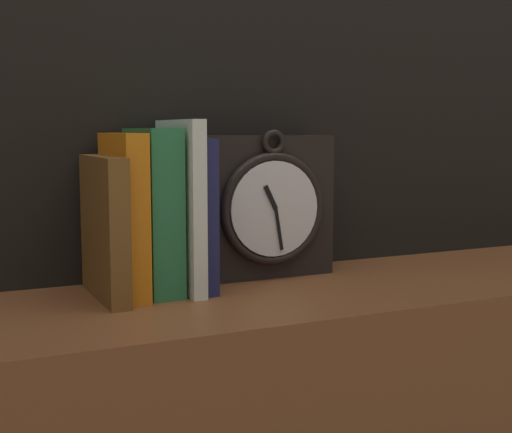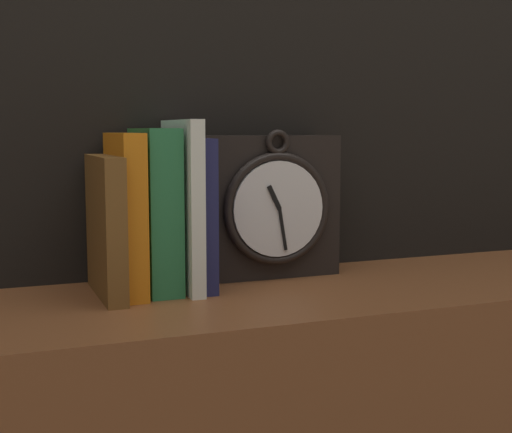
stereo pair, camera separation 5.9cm
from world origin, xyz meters
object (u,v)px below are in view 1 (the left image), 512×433
book_slot2_green (153,211)px  book_slot3_white (180,206)px  clock (263,206)px  book_slot0_brown (104,228)px  book_slot4_navy (193,213)px  book_slot1_orange (124,215)px

book_slot2_green → book_slot3_white: bearing=-10.1°
book_slot3_white → clock: bearing=14.1°
clock → book_slot0_brown: size_ratio=1.18×
book_slot2_green → book_slot4_navy: size_ratio=1.06×
book_slot3_white → book_slot4_navy: 0.02m
book_slot0_brown → book_slot1_orange: book_slot1_orange is taller
book_slot1_orange → book_slot2_green: bearing=6.8°
clock → book_slot4_navy: 0.12m
book_slot1_orange → book_slot2_green: 0.04m
book_slot1_orange → book_slot2_green: size_ratio=0.97×
book_slot4_navy → book_slot3_white: bearing=-164.4°
book_slot2_green → book_slot0_brown: bearing=-169.4°
book_slot0_brown → book_slot2_green: 0.07m
book_slot2_green → book_slot3_white: book_slot3_white is taller
book_slot2_green → book_slot4_navy: book_slot2_green is taller
clock → book_slot0_brown: (-0.23, -0.04, -0.01)m
book_slot0_brown → book_slot4_navy: 0.12m
book_slot3_white → book_slot0_brown: bearing=-176.5°
clock → book_slot0_brown: bearing=-170.4°
book_slot0_brown → book_slot3_white: size_ratio=0.80×
book_slot1_orange → book_slot4_navy: 0.09m
clock → book_slot4_navy: clock is taller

